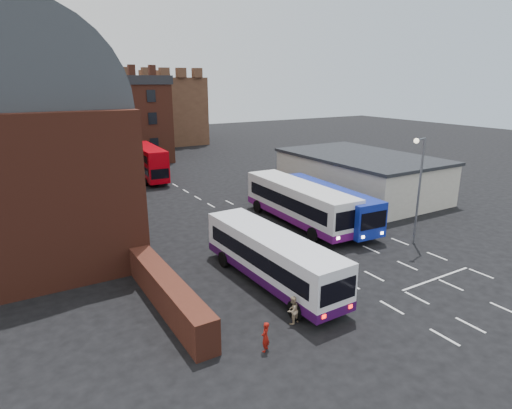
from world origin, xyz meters
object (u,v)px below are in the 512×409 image
bus_white_inbound (299,201)px  pedestrian_red (265,337)px  bus_red_double (148,162)px  bus_white_outbound (272,255)px  pedestrian_beige (293,310)px  street_lamp (419,181)px  bus_blue (325,202)px

bus_white_inbound → pedestrian_red: (-11.73, -13.40, -1.30)m
bus_red_double → bus_white_outbound: bearing=89.0°
pedestrian_red → pedestrian_beige: pedestrian_beige is taller
street_lamp → pedestrian_beige: bearing=-163.4°
bus_white_inbound → bus_white_outbound: bearing=47.2°
bus_blue → pedestrian_beige: size_ratio=8.00×
bus_white_outbound → street_lamp: (12.26, -0.12, 2.95)m
bus_red_double → pedestrian_red: bus_red_double is taller
bus_blue → bus_red_double: 24.98m
bus_white_inbound → pedestrian_beige: size_ratio=8.61×
bus_white_inbound → bus_blue: (1.88, -1.10, -0.15)m
pedestrian_red → bus_white_inbound: bearing=-166.6°
bus_blue → street_lamp: size_ratio=1.48×
bus_white_outbound → street_lamp: size_ratio=1.43×
bus_white_inbound → street_lamp: bearing=120.4°
bus_white_outbound → bus_white_inbound: size_ratio=0.90×
bus_white_outbound → bus_red_double: size_ratio=1.11×
bus_red_double → pedestrian_red: (-6.19, -36.14, -1.42)m
bus_white_outbound → pedestrian_beige: (-1.50, -4.23, -1.07)m
street_lamp → bus_blue: bearing=109.7°
bus_white_outbound → bus_blue: 11.93m
bus_red_double → street_lamp: street_lamp is taller
street_lamp → pedestrian_red: street_lamp is taller
bus_blue → bus_red_double: bearing=-69.2°
pedestrian_beige → bus_blue: bearing=-151.9°
street_lamp → pedestrian_red: size_ratio=5.58×
bus_red_double → pedestrian_beige: bearing=87.1°
bus_white_inbound → pedestrian_red: 17.85m
bus_white_outbound → bus_white_inbound: (7.88, 7.97, 0.21)m
street_lamp → pedestrian_beige: (-13.77, -4.11, -4.03)m
bus_white_outbound → pedestrian_red: bearing=-126.9°
bus_red_double → street_lamp: 32.49m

